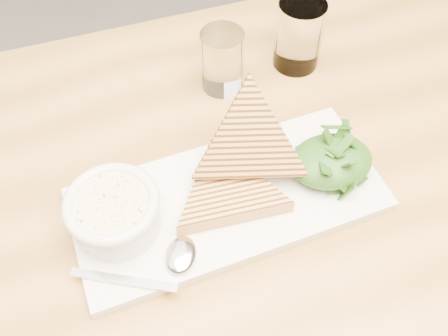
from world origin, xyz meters
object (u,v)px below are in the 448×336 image
object	(u,v)px
platter	(228,199)
soup_bowl	(116,216)
glass_far	(299,35)
glass_near	(222,61)
table_top	(289,215)

from	to	relation	value
platter	soup_bowl	world-z (taller)	soup_bowl
platter	glass_far	size ratio (longest dim) A/B	3.60
soup_bowl	glass_near	bearing A→B (deg)	47.66
table_top	glass_far	bearing A→B (deg)	68.13
platter	soup_bowl	xyz separation A→B (m)	(-0.14, -0.00, 0.03)
platter	glass_near	world-z (taller)	glass_near
table_top	glass_far	size ratio (longest dim) A/B	11.73
soup_bowl	glass_far	world-z (taller)	glass_far
soup_bowl	platter	bearing A→B (deg)	0.85
soup_bowl	glass_far	bearing A→B (deg)	35.55
glass_far	table_top	bearing A→B (deg)	-111.87
table_top	glass_far	world-z (taller)	glass_far
glass_near	glass_far	world-z (taller)	glass_far
glass_far	soup_bowl	bearing A→B (deg)	-144.45
platter	glass_near	bearing A→B (deg)	76.08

